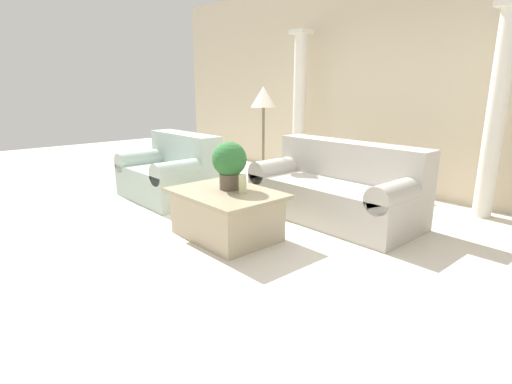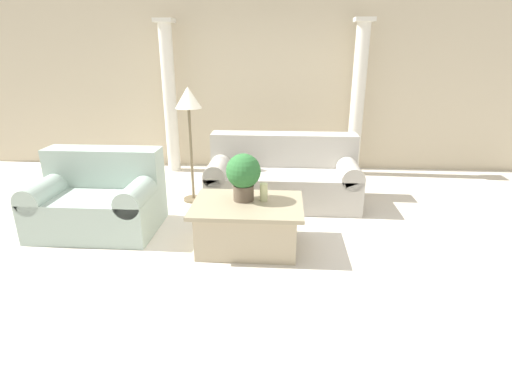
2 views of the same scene
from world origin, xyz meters
TOP-DOWN VIEW (x-y plane):
  - ground_plane at (0.00, 0.00)m, footprint 16.00×16.00m
  - wall_back at (0.00, 2.66)m, footprint 10.00×0.06m
  - sofa_long at (0.45, 0.96)m, footprint 1.95×0.92m
  - loveseat at (-1.62, -0.02)m, footprint 1.32×0.92m
  - coffee_table at (0.10, -0.39)m, footprint 1.11×0.82m
  - potted_plant at (0.05, -0.30)m, footprint 0.35×0.35m
  - pillar_candle at (0.26, -0.30)m, footprint 0.08×0.08m
  - floor_lamp at (-0.75, 0.91)m, footprint 0.33×0.33m
  - column_left at (-1.39, 2.30)m, footprint 0.29×0.29m
  - column_right at (1.58, 2.30)m, footprint 0.29×0.29m

SIDE VIEW (x-z plane):
  - ground_plane at x=0.00m, z-range 0.00..0.00m
  - coffee_table at x=0.10m, z-range 0.01..0.49m
  - sofa_long at x=0.45m, z-range -0.09..0.79m
  - loveseat at x=-1.62m, z-range -0.08..0.79m
  - pillar_candle at x=0.26m, z-range 0.48..0.67m
  - potted_plant at x=0.05m, z-range 0.52..1.00m
  - column_left at x=-1.39m, z-range 0.03..2.40m
  - column_right at x=1.58m, z-range 0.03..2.40m
  - floor_lamp at x=-0.75m, z-range 0.49..2.00m
  - wall_back at x=0.00m, z-range 0.00..3.20m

